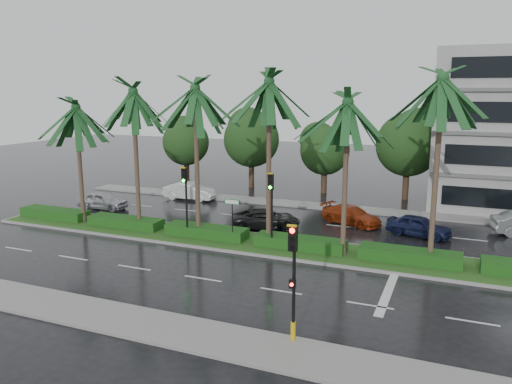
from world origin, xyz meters
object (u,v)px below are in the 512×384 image
at_px(signal_median_left, 185,192).
at_px(car_darkgrey, 266,219).
at_px(car_silver, 103,200).
at_px(car_white, 190,191).
at_px(car_red, 351,215).
at_px(car_blue, 419,226).
at_px(signal_near, 293,278).
at_px(street_sign, 232,210).

bearing_deg(signal_median_left, car_darkgrey, 51.13).
bearing_deg(car_silver, car_white, -44.03).
bearing_deg(car_white, car_darkgrey, -125.08).
height_order(car_darkgrey, car_red, car_red).
bearing_deg(signal_median_left, car_blue, 25.48).
bearing_deg(car_white, car_red, -103.10).
relative_size(signal_near, signal_median_left, 1.00).
bearing_deg(signal_near, signal_median_left, 135.91).
distance_m(car_darkgrey, car_red, 5.92).
relative_size(car_silver, car_red, 0.91).
bearing_deg(car_white, car_silver, 138.54).
height_order(signal_median_left, street_sign, signal_median_left).
height_order(street_sign, car_blue, street_sign).
bearing_deg(car_silver, signal_near, -130.44).
xyz_separation_m(car_silver, car_red, (18.60, 2.88, -0.04)).
bearing_deg(car_white, signal_median_left, -153.58).
bearing_deg(car_blue, car_white, 92.38).
bearing_deg(car_white, car_blue, -104.49).
relative_size(car_white, car_red, 1.01).
height_order(car_white, car_red, car_white).
height_order(signal_near, street_sign, signal_near).
height_order(signal_median_left, car_white, signal_median_left).
height_order(signal_median_left, car_silver, signal_median_left).
bearing_deg(car_silver, car_red, -86.17).
height_order(car_silver, car_white, car_white).
height_order(car_silver, car_blue, car_silver).
bearing_deg(signal_median_left, street_sign, 3.47).
xyz_separation_m(car_darkgrey, car_blue, (9.50, 1.85, 0.04)).
distance_m(signal_near, car_white, 25.33).
distance_m(street_sign, car_blue, 11.76).
relative_size(car_silver, car_darkgrey, 0.88).
height_order(signal_median_left, car_red, signal_median_left).
relative_size(car_silver, car_blue, 1.00).
bearing_deg(signal_near, car_red, 94.98).
distance_m(signal_near, signal_median_left, 13.93).
distance_m(car_white, car_red, 14.35).
height_order(car_white, car_darkgrey, car_white).
relative_size(signal_near, car_white, 1.00).
bearing_deg(signal_near, street_sign, 125.34).
bearing_deg(car_red, car_blue, -83.70).
relative_size(signal_median_left, car_white, 1.00).
bearing_deg(signal_median_left, car_silver, 155.35).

